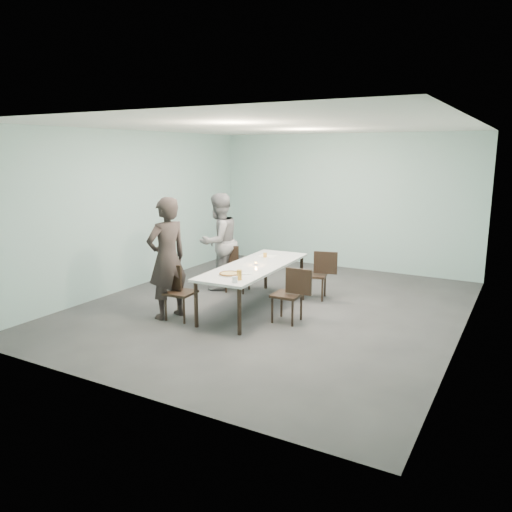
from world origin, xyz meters
The scene contains 16 objects.
ground centered at (0.00, 0.00, 0.00)m, with size 7.00×7.00×0.00m, color #333335.
room_shell centered at (0.00, 0.00, 2.03)m, with size 6.02×7.02×3.01m.
table centered at (-0.24, -0.18, 0.69)m, with size 1.02×2.64×0.75m.
chair_near_left centered at (-1.07, -1.24, 0.50)m, with size 0.62×0.45×0.87m.
chair_far_left centered at (-1.12, 0.57, 0.50)m, with size 0.64×0.49×0.87m.
chair_near_right centered at (0.61, -0.52, 0.50)m, with size 0.62×0.43×0.87m.
chair_far_right centered at (0.49, 0.88, 0.50)m, with size 0.65×0.51×0.87m.
diner_near centered at (-1.21, -1.25, 0.96)m, with size 0.70×0.46×1.93m, color black.
diner_far centered at (-1.45, 0.58, 0.92)m, with size 0.90×0.70×1.84m, color gray.
pizza centered at (-0.24, -0.96, 0.77)m, with size 0.34×0.34×0.04m.
side_plate centered at (-0.06, -0.76, 0.76)m, with size 0.18×0.18×0.01m, color white.
beer_glass centered at (0.04, -1.15, 0.82)m, with size 0.08×0.08×0.15m, color gold.
water_tumbler centered at (0.06, -1.31, 0.80)m, with size 0.08×0.08×0.09m, color silver.
tealight centered at (-0.22, -0.18, 0.77)m, with size 0.06×0.06×0.05m.
amber_tumbler centered at (-0.39, 0.46, 0.79)m, with size 0.07×0.07×0.08m, color gold.
menu centered at (-0.39, 0.56, 0.75)m, with size 0.30×0.22×0.01m, color silver.
Camera 1 is at (3.73, -7.25, 2.61)m, focal length 35.00 mm.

